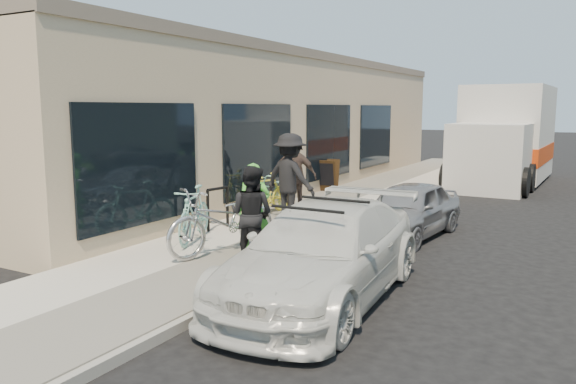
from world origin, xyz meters
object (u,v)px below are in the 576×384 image
at_px(bystander_b, 294,176).
at_px(moving_truck, 505,140).
at_px(bike_rack, 218,204).
at_px(woman_rider, 254,209).
at_px(sedan_silver, 408,209).
at_px(man_standing, 251,214).
at_px(cruiser_bike_a, 194,214).
at_px(cruiser_bike_c, 266,193).
at_px(sedan_white, 323,253).
at_px(sandwich_board, 328,175).
at_px(cruiser_bike_b, 272,192).
at_px(bystander_a, 290,178).
at_px(tandem_bike, 223,220).

bearing_deg(bystander_b, moving_truck, 49.07).
xyz_separation_m(bike_rack, woman_rider, (1.72, -1.31, 0.25)).
xyz_separation_m(sedan_silver, bystander_b, (-2.81, 0.28, 0.48)).
relative_size(bike_rack, moving_truck, 0.13).
bearing_deg(man_standing, bike_rack, -44.85).
distance_m(cruiser_bike_a, cruiser_bike_c, 3.04).
bearing_deg(sedan_silver, sedan_white, -82.58).
bearing_deg(sandwich_board, man_standing, -81.41).
xyz_separation_m(moving_truck, cruiser_bike_a, (-3.51, -12.84, -0.83)).
xyz_separation_m(sandwich_board, sedan_silver, (3.70, -4.05, -0.06)).
distance_m(sandwich_board, man_standing, 8.00).
bearing_deg(man_standing, sedan_silver, -114.64).
bearing_deg(bystander_b, cruiser_bike_b, 152.44).
bearing_deg(man_standing, cruiser_bike_b, -66.33).
relative_size(bike_rack, woman_rider, 0.56).
height_order(moving_truck, bystander_a, moving_truck).
xyz_separation_m(man_standing, cruiser_bike_c, (-1.98, 3.70, -0.30)).
relative_size(tandem_bike, cruiser_bike_a, 1.28).
relative_size(sandwich_board, cruiser_bike_a, 0.54).
bearing_deg(cruiser_bike_b, cruiser_bike_c, -88.41).
xyz_separation_m(bike_rack, sedan_silver, (3.39, 1.87, -0.11)).
distance_m(man_standing, cruiser_bike_b, 4.44).
height_order(bike_rack, bystander_b, bystander_b).
bearing_deg(sandwich_board, tandem_bike, -86.05).
relative_size(bike_rack, cruiser_bike_c, 0.54).
xyz_separation_m(cruiser_bike_c, bystander_a, (0.94, -0.57, 0.48)).
bearing_deg(woman_rider, man_standing, -81.02).
xyz_separation_m(bike_rack, cruiser_bike_b, (-0.03, 2.21, -0.05)).
xyz_separation_m(tandem_bike, cruiser_bike_c, (-1.27, 3.48, -0.09)).
distance_m(man_standing, cruiser_bike_c, 4.20).
distance_m(moving_truck, woman_rider, 13.24).
xyz_separation_m(bike_rack, cruiser_bike_c, (-0.03, 1.95, -0.04)).
bearing_deg(woman_rider, sedan_white, -50.06).
xyz_separation_m(sandwich_board, sedan_white, (3.83, -8.31, 0.03)).
relative_size(man_standing, bystander_b, 0.87).
xyz_separation_m(sandwich_board, moving_truck, (4.08, 5.84, 0.87)).
distance_m(moving_truck, tandem_bike, 13.55).
bearing_deg(bystander_b, woman_rider, -94.53).
bearing_deg(sedan_silver, cruiser_bike_c, -175.54).
height_order(sedan_white, cruiser_bike_c, sedan_white).
relative_size(bike_rack, tandem_bike, 0.40).
relative_size(cruiser_bike_b, bystander_b, 1.01).
bearing_deg(tandem_bike, sandwich_board, 119.80).
xyz_separation_m(sandwich_board, cruiser_bike_b, (0.28, -3.71, -0.00)).
relative_size(sedan_silver, cruiser_bike_b, 1.83).
bearing_deg(bike_rack, woman_rider, -37.43).
distance_m(sedan_white, sedan_silver, 4.27).
relative_size(sandwich_board, cruiser_bike_b, 0.52).
bearing_deg(moving_truck, woman_rider, -97.69).
relative_size(bike_rack, bystander_b, 0.49).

